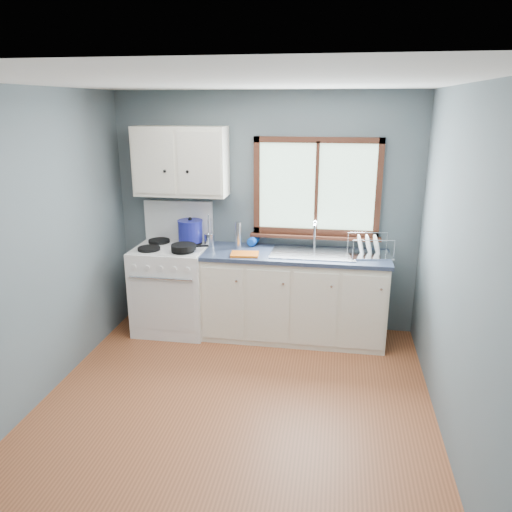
% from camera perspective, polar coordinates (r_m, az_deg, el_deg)
% --- Properties ---
extents(floor, '(3.20, 3.60, 0.02)m').
position_cam_1_polar(floor, '(4.16, -2.84, -17.77)').
color(floor, '#96512E').
rests_on(floor, ground).
extents(ceiling, '(3.20, 3.60, 0.02)m').
position_cam_1_polar(ceiling, '(3.43, -3.48, 19.43)').
color(ceiling, white).
rests_on(ceiling, wall_back).
extents(wall_back, '(3.20, 0.02, 2.50)m').
position_cam_1_polar(wall_back, '(5.32, 1.07, 4.91)').
color(wall_back, slate).
rests_on(wall_back, ground).
extents(wall_front, '(3.20, 0.02, 2.50)m').
position_cam_1_polar(wall_front, '(2.03, -14.63, -16.76)').
color(wall_front, slate).
rests_on(wall_front, ground).
extents(wall_left, '(0.02, 3.60, 2.50)m').
position_cam_1_polar(wall_left, '(4.24, -24.90, 0.15)').
color(wall_left, slate).
rests_on(wall_left, ground).
extents(wall_right, '(0.02, 3.60, 2.50)m').
position_cam_1_polar(wall_right, '(3.62, 22.62, -2.25)').
color(wall_right, slate).
rests_on(wall_right, ground).
extents(gas_range, '(0.76, 0.69, 1.36)m').
position_cam_1_polar(gas_range, '(5.43, -9.47, -3.37)').
color(gas_range, white).
rests_on(gas_range, floor).
extents(base_cabinets, '(1.85, 0.60, 0.88)m').
position_cam_1_polar(base_cabinets, '(5.23, 4.38, -5.01)').
color(base_cabinets, '#EDE5CD').
rests_on(base_cabinets, floor).
extents(countertop, '(1.89, 0.64, 0.04)m').
position_cam_1_polar(countertop, '(5.06, 4.50, 0.13)').
color(countertop, '#232E44').
rests_on(countertop, base_cabinets).
extents(sink, '(0.84, 0.46, 0.44)m').
position_cam_1_polar(sink, '(5.06, 6.52, -0.40)').
color(sink, silver).
rests_on(sink, countertop).
extents(window, '(1.36, 0.10, 1.03)m').
position_cam_1_polar(window, '(5.19, 6.92, 7.02)').
color(window, '#9EC6A8').
rests_on(window, wall_back).
extents(upper_cabinets, '(0.95, 0.35, 0.70)m').
position_cam_1_polar(upper_cabinets, '(5.25, -8.58, 10.64)').
color(upper_cabinets, '#EDE5CD').
rests_on(upper_cabinets, wall_back).
extents(skillet, '(0.40, 0.32, 0.05)m').
position_cam_1_polar(skillet, '(5.07, -8.24, 1.04)').
color(skillet, black).
rests_on(skillet, gas_range).
extents(stockpot, '(0.35, 0.35, 0.26)m').
position_cam_1_polar(stockpot, '(5.34, -7.51, 2.90)').
color(stockpot, navy).
rests_on(stockpot, gas_range).
extents(utensil_crock, '(0.14, 0.14, 0.34)m').
position_cam_1_polar(utensil_crock, '(5.29, -5.33, 1.87)').
color(utensil_crock, silver).
rests_on(utensil_crock, countertop).
extents(thermos, '(0.08, 0.08, 0.28)m').
position_cam_1_polar(thermos, '(5.17, -2.05, 2.37)').
color(thermos, silver).
rests_on(thermos, countertop).
extents(soap_bottle, '(0.11, 0.11, 0.25)m').
position_cam_1_polar(soap_bottle, '(5.21, -0.62, 2.35)').
color(soap_bottle, '#0C42B2').
rests_on(soap_bottle, countertop).
extents(dish_towel, '(0.29, 0.23, 0.02)m').
position_cam_1_polar(dish_towel, '(4.96, -1.30, 0.20)').
color(dish_towel, '#D86013').
rests_on(dish_towel, countertop).
extents(dish_rack, '(0.46, 0.37, 0.22)m').
position_cam_1_polar(dish_rack, '(5.06, 12.81, 0.65)').
color(dish_rack, silver).
rests_on(dish_rack, countertop).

